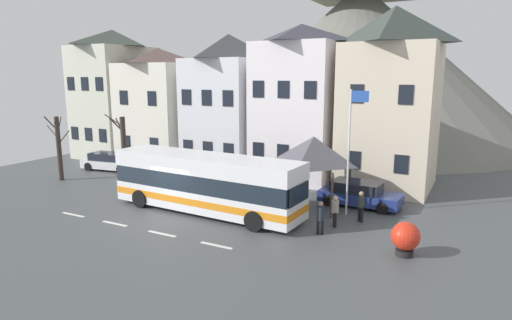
# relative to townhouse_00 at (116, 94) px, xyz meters

# --- Properties ---
(ground_plane) EXTENTS (40.00, 60.00, 0.07)m
(ground_plane) POSITION_rel_townhouse_00_xyz_m (15.36, -12.37, -5.62)
(ground_plane) COLOR #484D50
(townhouse_00) EXTENTS (5.05, 6.80, 11.19)m
(townhouse_00) POSITION_rel_townhouse_00_xyz_m (0.00, 0.00, 0.00)
(townhouse_00) COLOR beige
(townhouse_00) RESTS_ON ground_plane
(townhouse_01) EXTENTS (5.77, 5.29, 9.41)m
(townhouse_01) POSITION_rel_townhouse_00_xyz_m (5.73, -0.76, -0.89)
(townhouse_01) COLOR silver
(townhouse_01) RESTS_ON ground_plane
(townhouse_02) EXTENTS (5.27, 6.18, 10.29)m
(townhouse_02) POSITION_rel_townhouse_00_xyz_m (12.18, -0.31, -0.45)
(townhouse_02) COLOR silver
(townhouse_02) RESTS_ON ground_plane
(townhouse_03) EXTENTS (5.46, 5.82, 10.69)m
(townhouse_03) POSITION_rel_townhouse_00_xyz_m (18.12, -0.49, -0.25)
(townhouse_03) COLOR white
(townhouse_03) RESTS_ON ground_plane
(townhouse_04) EXTENTS (5.54, 6.27, 11.48)m
(townhouse_04) POSITION_rel_townhouse_00_xyz_m (24.26, -0.26, 0.14)
(townhouse_04) COLOR beige
(townhouse_04) RESTS_ON ground_plane
(hilltop_castle) EXTENTS (39.28, 39.28, 25.93)m
(hilltop_castle) POSITION_rel_townhouse_00_xyz_m (16.27, 21.33, 3.53)
(hilltop_castle) COLOR slate
(hilltop_castle) RESTS_ON ground_plane
(transit_bus) EXTENTS (11.04, 3.03, 3.11)m
(transit_bus) POSITION_rel_townhouse_00_xyz_m (16.87, -10.48, -4.02)
(transit_bus) COLOR white
(transit_bus) RESTS_ON ground_plane
(bus_shelter) EXTENTS (3.60, 3.60, 3.95)m
(bus_shelter) POSITION_rel_townhouse_00_xyz_m (21.45, -6.62, -2.44)
(bus_shelter) COLOR #473D33
(bus_shelter) RESTS_ON ground_plane
(parked_car_00) EXTENTS (4.54, 2.14, 1.38)m
(parked_car_00) POSITION_rel_townhouse_00_xyz_m (23.78, -5.40, -4.92)
(parked_car_00) COLOR navy
(parked_car_00) RESTS_ON ground_plane
(parked_car_01) EXTENTS (4.70, 2.42, 1.33)m
(parked_car_01) POSITION_rel_townhouse_00_xyz_m (4.23, -5.13, -4.94)
(parked_car_01) COLOR silver
(parked_car_01) RESTS_ON ground_plane
(parked_car_02) EXTENTS (4.62, 2.44, 1.28)m
(parked_car_02) POSITION_rel_townhouse_00_xyz_m (10.23, -5.30, -4.96)
(parked_car_02) COLOR silver
(parked_car_02) RESTS_ON ground_plane
(pedestrian_00) EXTENTS (0.33, 0.32, 1.57)m
(pedestrian_00) POSITION_rel_townhouse_00_xyz_m (23.38, -10.74, -4.70)
(pedestrian_00) COLOR black
(pedestrian_00) RESTS_ON ground_plane
(pedestrian_01) EXTENTS (0.35, 0.35, 1.55)m
(pedestrian_01) POSITION_rel_townhouse_00_xyz_m (23.66, -9.42, -4.72)
(pedestrian_01) COLOR black
(pedestrian_01) RESTS_ON ground_plane
(pedestrian_02) EXTENTS (0.31, 0.31, 1.58)m
(pedestrian_02) POSITION_rel_townhouse_00_xyz_m (24.59, -8.14, -4.71)
(pedestrian_02) COLOR black
(pedestrian_02) RESTS_ON ground_plane
(public_bench) EXTENTS (1.55, 0.48, 0.87)m
(public_bench) POSITION_rel_townhouse_00_xyz_m (23.19, -4.43, -5.12)
(public_bench) COLOR #33473D
(public_bench) RESTS_ON ground_plane
(flagpole) EXTENTS (0.95, 0.10, 6.57)m
(flagpole) POSITION_rel_townhouse_00_xyz_m (23.70, -7.30, -1.76)
(flagpole) COLOR silver
(flagpole) RESTS_ON ground_plane
(harbour_buoy) EXTENTS (1.17, 1.17, 1.42)m
(harbour_buoy) POSITION_rel_townhouse_00_xyz_m (27.26, -11.42, -4.81)
(harbour_buoy) COLOR black
(harbour_buoy) RESTS_ON ground_plane
(bare_tree_00) EXTENTS (2.33, 1.40, 4.54)m
(bare_tree_00) POSITION_rel_townhouse_00_xyz_m (3.69, -9.19, -3.28)
(bare_tree_00) COLOR #382D28
(bare_tree_00) RESTS_ON ground_plane
(bare_tree_01) EXTENTS (1.54, 1.16, 4.66)m
(bare_tree_01) POSITION_rel_townhouse_00_xyz_m (8.08, -7.49, -3.23)
(bare_tree_01) COLOR #382D28
(bare_tree_01) RESTS_ON ground_plane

